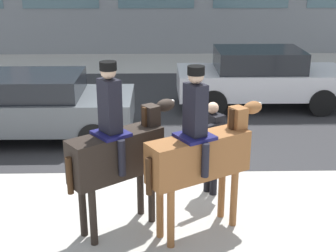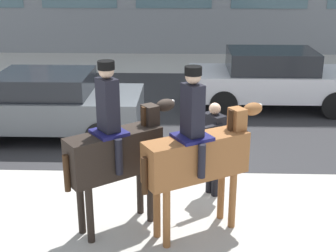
{
  "view_description": "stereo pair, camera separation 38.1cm",
  "coord_description": "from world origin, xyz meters",
  "px_view_note": "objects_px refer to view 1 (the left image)",
  "views": [
    {
      "loc": [
        0.05,
        -7.86,
        3.94
      ],
      "look_at": [
        0.2,
        -0.93,
        1.48
      ],
      "focal_mm": 50.0,
      "sensor_mm": 36.0,
      "label": 1
    },
    {
      "loc": [
        0.43,
        -7.86,
        3.94
      ],
      "look_at": [
        0.2,
        -0.93,
        1.48
      ],
      "focal_mm": 50.0,
      "sensor_mm": 36.0,
      "label": 2
    }
  ],
  "objects_px": {
    "mounted_horse_companion": "(201,151)",
    "street_car_far_lane": "(261,77)",
    "street_car_near_lane": "(40,105)",
    "mounted_horse_lead": "(118,149)",
    "pedestrian_bystander": "(211,141)"
  },
  "relations": [
    {
      "from": "mounted_horse_lead",
      "to": "mounted_horse_companion",
      "type": "bearing_deg",
      "value": -41.8
    },
    {
      "from": "mounted_horse_lead",
      "to": "pedestrian_bystander",
      "type": "height_order",
      "value": "mounted_horse_lead"
    },
    {
      "from": "street_car_far_lane",
      "to": "street_car_near_lane",
      "type": "bearing_deg",
      "value": -156.82
    },
    {
      "from": "mounted_horse_companion",
      "to": "pedestrian_bystander",
      "type": "relative_size",
      "value": 1.53
    },
    {
      "from": "mounted_horse_companion",
      "to": "street_car_near_lane",
      "type": "xyz_separation_m",
      "value": [
        -3.32,
        4.04,
        -0.51
      ]
    },
    {
      "from": "mounted_horse_lead",
      "to": "street_car_near_lane",
      "type": "height_order",
      "value": "mounted_horse_lead"
    },
    {
      "from": "mounted_horse_lead",
      "to": "pedestrian_bystander",
      "type": "relative_size",
      "value": 1.56
    },
    {
      "from": "mounted_horse_lead",
      "to": "street_car_far_lane",
      "type": "xyz_separation_m",
      "value": [
        3.48,
        6.33,
        -0.46
      ]
    },
    {
      "from": "mounted_horse_lead",
      "to": "street_car_far_lane",
      "type": "distance_m",
      "value": 7.23
    },
    {
      "from": "mounted_horse_companion",
      "to": "street_car_far_lane",
      "type": "height_order",
      "value": "mounted_horse_companion"
    },
    {
      "from": "mounted_horse_companion",
      "to": "street_car_far_lane",
      "type": "relative_size",
      "value": 0.55
    },
    {
      "from": "street_car_near_lane",
      "to": "street_car_far_lane",
      "type": "bearing_deg",
      "value": 23.18
    },
    {
      "from": "pedestrian_bystander",
      "to": "street_car_far_lane",
      "type": "distance_m",
      "value": 5.58
    },
    {
      "from": "street_car_near_lane",
      "to": "street_car_far_lane",
      "type": "height_order",
      "value": "street_car_far_lane"
    },
    {
      "from": "mounted_horse_lead",
      "to": "pedestrian_bystander",
      "type": "distance_m",
      "value": 1.9
    }
  ]
}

